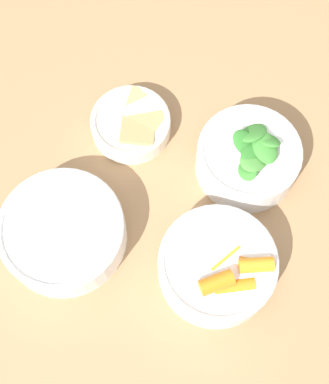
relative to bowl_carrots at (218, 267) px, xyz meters
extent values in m
plane|color=gray|center=(0.09, -0.07, -0.80)|extent=(10.00, 10.00, 0.00)
cube|color=#99724C|center=(0.09, -0.07, -0.05)|extent=(1.29, 1.06, 0.03)
cylinder|color=white|center=(0.00, 0.00, -0.01)|extent=(0.17, 0.17, 0.06)
torus|color=white|center=(0.00, 0.00, 0.02)|extent=(0.17, 0.17, 0.01)
cylinder|color=orange|center=(-0.03, 0.02, 0.01)|extent=(0.05, 0.04, 0.02)
cylinder|color=orange|center=(0.01, 0.03, 0.01)|extent=(0.03, 0.05, 0.02)
cylinder|color=orange|center=(-0.02, 0.03, 0.02)|extent=(0.06, 0.04, 0.02)
cylinder|color=orange|center=(-0.01, 0.00, 0.01)|extent=(0.04, 0.05, 0.02)
cylinder|color=orange|center=(0.00, 0.00, 0.01)|extent=(0.03, 0.05, 0.02)
cylinder|color=orange|center=(-0.01, -0.01, 0.01)|extent=(0.05, 0.06, 0.02)
cylinder|color=orange|center=(-0.05, -0.01, 0.02)|extent=(0.04, 0.02, 0.02)
cylinder|color=orange|center=(0.00, 0.03, 0.03)|extent=(0.05, 0.04, 0.02)
cylinder|color=orange|center=(-0.05, 0.00, 0.03)|extent=(0.05, 0.03, 0.02)
cylinder|color=white|center=(-0.02, -0.18, -0.01)|extent=(0.16, 0.16, 0.06)
torus|color=white|center=(-0.02, -0.18, 0.02)|extent=(0.16, 0.16, 0.01)
ellipsoid|color=#2D7028|center=(-0.02, -0.17, 0.04)|extent=(0.04, 0.05, 0.02)
ellipsoid|color=#4C933D|center=(-0.03, -0.16, 0.03)|extent=(0.06, 0.07, 0.04)
ellipsoid|color=#3D8433|center=(0.01, -0.21, 0.01)|extent=(0.06, 0.06, 0.02)
ellipsoid|color=#2D7028|center=(-0.01, -0.18, 0.04)|extent=(0.06, 0.05, 0.04)
ellipsoid|color=#3D8433|center=(-0.02, -0.20, 0.03)|extent=(0.06, 0.06, 0.05)
ellipsoid|color=#2D7028|center=(-0.04, -0.20, 0.02)|extent=(0.04, 0.05, 0.02)
ellipsoid|color=#3D8433|center=(-0.04, -0.20, 0.03)|extent=(0.06, 0.06, 0.05)
ellipsoid|color=#3D8433|center=(-0.02, -0.14, 0.03)|extent=(0.04, 0.05, 0.03)
ellipsoid|color=#3D8433|center=(-0.04, -0.18, 0.04)|extent=(0.06, 0.07, 0.02)
cylinder|color=white|center=(0.23, -0.01, -0.01)|extent=(0.18, 0.18, 0.06)
torus|color=white|center=(0.23, -0.01, 0.02)|extent=(0.18, 0.18, 0.01)
cylinder|color=#936042|center=(0.23, -0.01, -0.02)|extent=(0.17, 0.17, 0.03)
ellipsoid|color=#A36B4C|center=(0.24, -0.06, 0.00)|extent=(0.01, 0.01, 0.01)
ellipsoid|color=#A36B4C|center=(0.26, -0.06, 0.00)|extent=(0.01, 0.01, 0.01)
ellipsoid|color=#AD7551|center=(0.28, 0.00, 0.00)|extent=(0.01, 0.01, 0.01)
ellipsoid|color=#A36B4C|center=(0.19, -0.04, 0.01)|extent=(0.01, 0.01, 0.01)
ellipsoid|color=#A36B4C|center=(0.21, -0.03, 0.00)|extent=(0.01, 0.01, 0.01)
ellipsoid|color=#AD7551|center=(0.23, -0.04, 0.01)|extent=(0.01, 0.01, 0.01)
ellipsoid|color=#8E5B3D|center=(0.18, 0.01, 0.00)|extent=(0.01, 0.01, 0.01)
ellipsoid|color=#8E5B3D|center=(0.29, -0.02, 0.00)|extent=(0.01, 0.01, 0.01)
ellipsoid|color=#A36B4C|center=(0.27, -0.02, 0.01)|extent=(0.01, 0.01, 0.01)
ellipsoid|color=#AD7551|center=(0.27, 0.05, 0.00)|extent=(0.01, 0.01, 0.01)
ellipsoid|color=#A36B4C|center=(0.18, -0.05, 0.00)|extent=(0.01, 0.01, 0.01)
ellipsoid|color=#AD7551|center=(0.26, 0.06, 0.00)|extent=(0.01, 0.01, 0.01)
ellipsoid|color=#A36B4C|center=(0.25, 0.03, 0.00)|extent=(0.01, 0.01, 0.01)
cylinder|color=#E0A88E|center=(0.16, 0.02, 0.01)|extent=(0.03, 0.03, 0.01)
cylinder|color=#E0A88E|center=(0.23, -0.02, 0.01)|extent=(0.03, 0.03, 0.01)
cylinder|color=silver|center=(0.17, -0.21, -0.02)|extent=(0.13, 0.13, 0.03)
torus|color=silver|center=(0.17, -0.21, -0.01)|extent=(0.13, 0.13, 0.01)
cube|color=tan|center=(0.17, -0.24, -0.01)|extent=(0.07, 0.07, 0.01)
cube|color=tan|center=(0.16, -0.24, -0.01)|extent=(0.05, 0.06, 0.03)
cube|color=tan|center=(0.15, -0.22, -0.01)|extent=(0.07, 0.07, 0.01)
cube|color=tan|center=(0.16, -0.20, -0.01)|extent=(0.06, 0.07, 0.02)
camera|label=1|loc=(0.04, 0.19, 0.74)|focal=50.00mm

